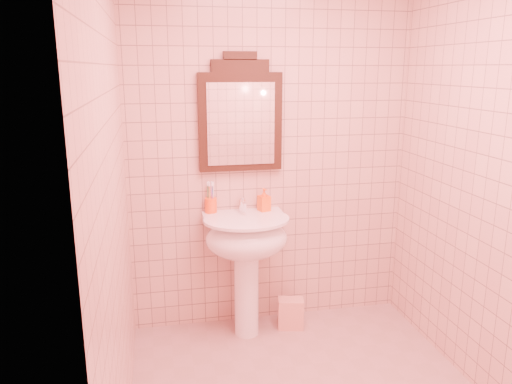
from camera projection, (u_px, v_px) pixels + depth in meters
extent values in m
cube|color=#DBAD99|center=(270.00, 154.00, 3.52)|extent=(2.00, 0.02, 2.50)
cylinder|color=white|center=(246.00, 288.00, 3.49)|extent=(0.17, 0.17, 0.70)
ellipsoid|color=white|center=(247.00, 239.00, 3.38)|extent=(0.56, 0.46, 0.28)
cube|color=white|center=(242.00, 216.00, 3.51)|extent=(0.56, 0.15, 0.05)
cylinder|color=white|center=(247.00, 220.00, 3.34)|extent=(0.58, 0.58, 0.02)
cylinder|color=white|center=(242.00, 205.00, 3.49)|extent=(0.04, 0.04, 0.09)
cylinder|color=white|center=(244.00, 202.00, 3.43)|extent=(0.02, 0.10, 0.02)
cylinder|color=white|center=(245.00, 207.00, 3.38)|extent=(0.02, 0.02, 0.04)
cube|color=white|center=(242.00, 197.00, 3.48)|extent=(0.02, 0.07, 0.01)
cube|color=black|center=(240.00, 122.00, 3.40)|extent=(0.57, 0.05, 0.67)
cube|color=black|center=(240.00, 66.00, 3.31)|extent=(0.39, 0.05, 0.08)
cube|color=black|center=(240.00, 56.00, 3.29)|extent=(0.22, 0.05, 0.06)
cube|color=white|center=(241.00, 124.00, 3.37)|extent=(0.46, 0.01, 0.55)
cylinder|color=#FE4F15|center=(211.00, 205.00, 3.47)|extent=(0.08, 0.08, 0.10)
cylinder|color=silver|center=(213.00, 199.00, 3.46)|extent=(0.01, 0.01, 0.19)
cylinder|color=#338CD8|center=(212.00, 198.00, 3.48)|extent=(0.01, 0.01, 0.19)
cylinder|color=#E5334C|center=(209.00, 199.00, 3.47)|extent=(0.01, 0.01, 0.19)
cylinder|color=#3FBF59|center=(208.00, 199.00, 3.46)|extent=(0.01, 0.01, 0.19)
cylinder|color=#D8CC4C|center=(210.00, 200.00, 3.44)|extent=(0.01, 0.01, 0.19)
cylinder|color=purple|center=(212.00, 200.00, 3.45)|extent=(0.01, 0.01, 0.19)
imported|color=#FF5E15|center=(264.00, 200.00, 3.50)|extent=(0.09, 0.09, 0.16)
cube|color=#E19C84|center=(291.00, 313.00, 3.62)|extent=(0.20, 0.16, 0.22)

